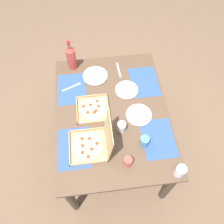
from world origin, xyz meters
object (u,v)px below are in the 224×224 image
object	(u,v)px
cup_dark	(128,162)
plate_far_right	(139,115)
cup_red	(180,171)
pizza_box_center	(93,109)
pizza_box_edge_far	(92,144)
soda_bottle	(71,57)
cup_clear_left	(122,127)
plate_middle	(95,76)
cup_spare	(144,141)
plate_near_right	(127,90)

from	to	relation	value
cup_dark	plate_far_right	bearing A→B (deg)	158.13
cup_red	cup_dark	xyz separation A→B (m)	(-0.12, -0.37, -0.01)
pizza_box_center	pizza_box_edge_far	world-z (taller)	pizza_box_edge_far
soda_bottle	cup_clear_left	world-z (taller)	soda_bottle
plate_middle	cup_red	bearing A→B (deg)	27.93
pizza_box_center	cup_red	world-z (taller)	cup_red
pizza_box_center	cup_dark	distance (m)	0.57
plate_middle	soda_bottle	bearing A→B (deg)	-126.07
pizza_box_center	cup_red	bearing A→B (deg)	42.92
plate_far_right	cup_red	world-z (taller)	cup_red
soda_bottle	cup_dark	world-z (taller)	soda_bottle
cup_clear_left	pizza_box_edge_far	bearing A→B (deg)	-64.28
plate_far_right	soda_bottle	bearing A→B (deg)	-139.46
plate_far_right	cup_red	size ratio (longest dim) A/B	2.09
pizza_box_center	cup_dark	size ratio (longest dim) A/B	3.26
cup_clear_left	cup_spare	world-z (taller)	cup_spare
plate_far_right	cup_red	xyz separation A→B (m)	(0.54, 0.20, 0.04)
cup_clear_left	cup_red	xyz separation A→B (m)	(0.42, 0.38, 0.00)
soda_bottle	cup_dark	xyz separation A→B (m)	(1.06, 0.38, -0.09)
cup_spare	cup_red	bearing A→B (deg)	39.05
pizza_box_edge_far	plate_near_right	xyz separation A→B (m)	(-0.52, 0.36, -0.04)
plate_far_right	soda_bottle	world-z (taller)	soda_bottle
pizza_box_center	soda_bottle	size ratio (longest dim) A/B	0.87
plate_far_right	cup_spare	distance (m)	0.27
plate_near_right	cup_dark	xyz separation A→B (m)	(0.70, -0.10, 0.04)
cup_dark	pizza_box_edge_far	bearing A→B (deg)	-124.10
soda_bottle	plate_near_right	bearing A→B (deg)	53.55
plate_far_right	pizza_box_center	bearing A→B (deg)	-105.15
pizza_box_edge_far	plate_middle	size ratio (longest dim) A/B	1.42
pizza_box_center	pizza_box_edge_far	bearing A→B (deg)	-4.89
pizza_box_center	plate_middle	size ratio (longest dim) A/B	1.18
pizza_box_edge_far	plate_far_right	world-z (taller)	pizza_box_edge_far
plate_far_right	cup_red	distance (m)	0.58
cup_clear_left	plate_middle	bearing A→B (deg)	-164.62
plate_middle	cup_clear_left	size ratio (longest dim) A/B	2.43
plate_middle	soda_bottle	size ratio (longest dim) A/B	0.74
plate_near_right	soda_bottle	bearing A→B (deg)	-126.45
pizza_box_center	cup_dark	world-z (taller)	cup_dark
pizza_box_center	cup_clear_left	distance (m)	0.32
pizza_box_center	cup_clear_left	xyz separation A→B (m)	(0.23, 0.22, 0.04)
plate_far_right	plate_near_right	xyz separation A→B (m)	(-0.28, -0.06, -0.00)
cup_clear_left	cup_red	bearing A→B (deg)	42.04
pizza_box_center	cup_red	distance (m)	0.88
soda_bottle	cup_red	xyz separation A→B (m)	(1.18, 0.75, -0.08)
pizza_box_edge_far	cup_clear_left	bearing A→B (deg)	115.72
cup_clear_left	cup_dark	size ratio (longest dim) A/B	1.14
soda_bottle	cup_clear_left	xyz separation A→B (m)	(0.76, 0.38, -0.08)
plate_near_right	cup_spare	xyz separation A→B (m)	(0.55, 0.05, 0.04)
plate_middle	plate_far_right	distance (m)	0.60
plate_near_right	cup_spare	distance (m)	0.56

